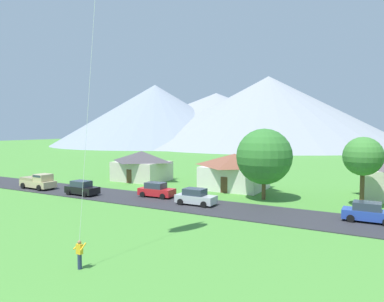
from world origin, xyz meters
TOP-DOWN VIEW (x-y plane):
  - road_strip at (0.00, 27.23)m, footprint 160.00×6.77m
  - mountain_west_ridge at (-34.28, 153.49)m, footprint 116.96×116.96m
  - mountain_far_east_ridge at (-64.85, 163.02)m, footprint 132.52×132.52m
  - mountain_central_ridge at (-85.01, 137.29)m, footprint 96.17×96.17m
  - house_leftmost at (-18.35, 38.93)m, footprint 8.10×6.65m
  - house_right_center at (-2.97, 38.68)m, footprint 8.34×7.12m
  - tree_left_of_center at (2.62, 33.79)m, footprint 6.25×6.25m
  - tree_center at (12.58, 34.74)m, footprint 3.92×3.92m
  - parked_car_silver_west_end at (-2.61, 27.38)m, footprint 4.23×2.13m
  - parked_car_red_mid_west at (-8.59, 28.84)m, footprint 4.27×2.21m
  - parked_car_blue_mid_east at (13.52, 28.59)m, footprint 4.22×2.12m
  - parked_car_black_east_end at (-17.11, 25.55)m, footprint 4.24×2.16m
  - pickup_truck_sand_west_side at (-25.32, 25.84)m, footprint 5.29×2.52m

SIDE VIEW (x-z plane):
  - road_strip at x=0.00m, z-range 0.00..0.08m
  - parked_car_silver_west_end at x=-2.61m, z-range 0.03..1.71m
  - parked_car_red_mid_west at x=-8.59m, z-range 0.03..1.71m
  - parked_car_blue_mid_east at x=13.52m, z-range 0.03..1.71m
  - parked_car_black_east_end at x=-17.11m, z-range 0.03..1.71m
  - pickup_truck_sand_west_side at x=-25.32m, z-range 0.06..2.06m
  - house_leftmost at x=-18.35m, z-range 0.08..4.60m
  - house_right_center at x=-2.97m, z-range 0.08..4.78m
  - tree_left_of_center at x=2.62m, z-range 0.87..8.87m
  - tree_center at x=12.58m, z-range 1.59..8.77m
  - mountain_far_east_ridge at x=-64.85m, z-range 0.00..25.92m
  - mountain_central_ridge at x=-85.01m, z-range 0.00..28.62m
  - mountain_west_ridge at x=-34.28m, z-range 0.00..31.20m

